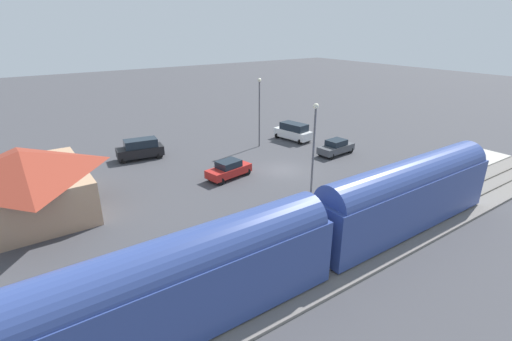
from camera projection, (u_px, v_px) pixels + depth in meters
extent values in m
plane|color=#424247|center=(283.00, 170.00, 37.96)|extent=(200.00, 200.00, 0.00)
cube|color=slate|center=(403.00, 226.00, 27.23)|extent=(4.80, 70.00, 0.18)
cube|color=#59544C|center=(412.00, 228.00, 26.63)|extent=(0.10, 70.00, 0.12)
cube|color=#59544C|center=(395.00, 220.00, 27.73)|extent=(0.10, 70.00, 0.12)
cube|color=#B7B2A8|center=(361.00, 205.00, 30.27)|extent=(3.20, 46.00, 0.30)
cube|color=#33478C|center=(406.00, 202.00, 26.37)|extent=(2.90, 16.21, 3.70)
cube|color=gold|center=(388.00, 198.00, 27.60)|extent=(0.04, 14.91, 0.36)
cylinder|color=#33478C|center=(410.00, 179.00, 25.73)|extent=(2.75, 15.56, 2.76)
cube|color=#33478C|center=(184.00, 294.00, 17.33)|extent=(2.90, 16.21, 3.70)
cube|color=gold|center=(172.00, 283.00, 18.55)|extent=(0.04, 14.91, 0.36)
cylinder|color=#33478C|center=(181.00, 262.00, 16.69)|extent=(2.75, 15.56, 2.76)
cube|color=tan|center=(29.00, 193.00, 28.71)|extent=(10.20, 8.21, 3.39)
pyramid|color=maroon|center=(21.00, 162.00, 27.77)|extent=(11.00, 9.01, 1.73)
cube|color=#4C3323|center=(87.00, 189.00, 31.14)|extent=(1.10, 0.08, 2.10)
cylinder|color=#23284C|center=(401.00, 184.00, 32.92)|extent=(0.22, 0.22, 0.85)
cylinder|color=#2D72B7|center=(402.00, 176.00, 32.65)|extent=(0.36, 0.36, 0.62)
sphere|color=tan|center=(403.00, 171.00, 32.50)|extent=(0.24, 0.24, 0.24)
cube|color=white|center=(293.00, 134.00, 47.60)|extent=(5.17, 2.78, 1.00)
cube|color=#19232D|center=(294.00, 127.00, 47.16)|extent=(3.68, 2.29, 0.88)
cylinder|color=black|center=(277.00, 136.00, 48.47)|extent=(0.22, 0.68, 0.68)
cylinder|color=black|center=(286.00, 133.00, 49.60)|extent=(0.22, 0.68, 0.68)
cylinder|color=black|center=(300.00, 142.00, 45.96)|extent=(0.22, 0.68, 0.68)
cylinder|color=black|center=(309.00, 139.00, 47.09)|extent=(0.22, 0.68, 0.68)
cube|color=black|center=(140.00, 151.00, 40.89)|extent=(2.64, 5.13, 1.00)
cube|color=#19232D|center=(141.00, 143.00, 40.61)|extent=(2.19, 3.64, 0.88)
cylinder|color=black|center=(124.00, 161.00, 39.57)|extent=(0.22, 0.68, 0.68)
cylinder|color=black|center=(122.00, 156.00, 41.00)|extent=(0.22, 0.68, 0.68)
cylinder|color=black|center=(160.00, 156.00, 41.15)|extent=(0.22, 0.68, 0.68)
cylinder|color=black|center=(156.00, 151.00, 42.58)|extent=(0.22, 0.68, 0.68)
cube|color=red|center=(229.00, 171.00, 35.83)|extent=(2.64, 4.76, 0.76)
cube|color=#19232D|center=(229.00, 164.00, 35.58)|extent=(1.99, 2.42, 0.64)
cylinder|color=black|center=(221.00, 182.00, 34.32)|extent=(0.22, 0.68, 0.68)
cylinder|color=black|center=(210.00, 177.00, 35.37)|extent=(0.22, 0.68, 0.68)
cylinder|color=black|center=(247.00, 172.00, 36.58)|extent=(0.22, 0.68, 0.68)
cylinder|color=black|center=(236.00, 168.00, 37.62)|extent=(0.22, 0.68, 0.68)
cube|color=#47494F|center=(336.00, 148.00, 42.29)|extent=(2.19, 4.63, 0.76)
cube|color=#19232D|center=(336.00, 143.00, 42.03)|extent=(1.79, 2.28, 0.64)
cylinder|color=black|center=(331.00, 156.00, 40.85)|extent=(0.22, 0.68, 0.68)
cylinder|color=black|center=(320.00, 153.00, 42.00)|extent=(0.22, 0.68, 0.68)
cylinder|color=black|center=(351.00, 150.00, 42.86)|extent=(0.22, 0.68, 0.68)
cylinder|color=black|center=(340.00, 147.00, 44.01)|extent=(0.22, 0.68, 0.68)
cylinder|color=#515156|center=(313.00, 158.00, 29.46)|extent=(0.16, 0.16, 7.95)
sphere|color=#EAE5C6|center=(316.00, 106.00, 27.94)|extent=(0.44, 0.44, 0.44)
cylinder|color=#515156|center=(259.00, 115.00, 44.00)|extent=(0.16, 0.16, 7.74)
sphere|color=#EAE5C6|center=(259.00, 80.00, 42.52)|extent=(0.44, 0.44, 0.44)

